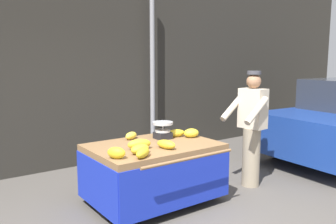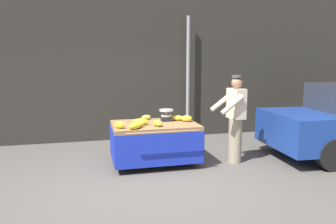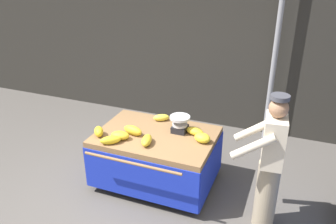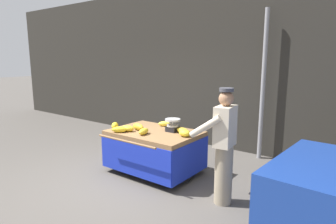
{
  "view_description": "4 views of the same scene",
  "coord_description": "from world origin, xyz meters",
  "px_view_note": "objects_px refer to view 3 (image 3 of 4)",
  "views": [
    {
      "loc": [
        -2.16,
        -2.83,
        1.87
      ],
      "look_at": [
        0.52,
        0.89,
        1.19
      ],
      "focal_mm": 37.57,
      "sensor_mm": 36.0,
      "label": 1
    },
    {
      "loc": [
        -0.96,
        -5.13,
        1.97
      ],
      "look_at": [
        0.5,
        0.72,
        1.03
      ],
      "focal_mm": 34.66,
      "sensor_mm": 36.0,
      "label": 2
    },
    {
      "loc": [
        1.95,
        -2.96,
        3.06
      ],
      "look_at": [
        0.42,
        0.91,
        1.14
      ],
      "focal_mm": 37.06,
      "sensor_mm": 36.0,
      "label": 3
    },
    {
      "loc": [
        3.59,
        -3.14,
        2.13
      ],
      "look_at": [
        0.51,
        0.95,
        1.17
      ],
      "focal_mm": 31.14,
      "sensor_mm": 36.0,
      "label": 4
    }
  ],
  "objects_px": {
    "banana_bunch_0": "(120,135)",
    "banana_bunch_3": "(195,131)",
    "banana_bunch_2": "(133,130)",
    "banana_bunch_4": "(161,118)",
    "banana_cart": "(156,148)",
    "banana_bunch_5": "(202,138)",
    "banana_bunch_7": "(99,131)",
    "vendor_person": "(269,163)",
    "banana_bunch_1": "(147,140)",
    "banana_bunch_6": "(111,140)",
    "street_pole": "(275,54)",
    "weighing_scale": "(180,124)"
  },
  "relations": [
    {
      "from": "banana_bunch_1",
      "to": "banana_bunch_4",
      "type": "bearing_deg",
      "value": 96.96
    },
    {
      "from": "weighing_scale",
      "to": "banana_bunch_0",
      "type": "relative_size",
      "value": 1.13
    },
    {
      "from": "banana_bunch_2",
      "to": "banana_bunch_7",
      "type": "height_order",
      "value": "banana_bunch_7"
    },
    {
      "from": "banana_cart",
      "to": "banana_bunch_0",
      "type": "bearing_deg",
      "value": -141.98
    },
    {
      "from": "banana_bunch_3",
      "to": "banana_bunch_6",
      "type": "bearing_deg",
      "value": -146.08
    },
    {
      "from": "banana_bunch_3",
      "to": "banana_bunch_7",
      "type": "bearing_deg",
      "value": -157.32
    },
    {
      "from": "banana_bunch_1",
      "to": "banana_bunch_5",
      "type": "xyz_separation_m",
      "value": [
        0.66,
        0.31,
        0.01
      ]
    },
    {
      "from": "banana_bunch_0",
      "to": "banana_bunch_2",
      "type": "xyz_separation_m",
      "value": [
        0.1,
        0.18,
        0.01
      ]
    },
    {
      "from": "weighing_scale",
      "to": "banana_bunch_4",
      "type": "xyz_separation_m",
      "value": [
        -0.37,
        0.23,
        -0.07
      ]
    },
    {
      "from": "banana_cart",
      "to": "banana_bunch_6",
      "type": "bearing_deg",
      "value": -134.2
    },
    {
      "from": "banana_bunch_0",
      "to": "banana_bunch_1",
      "type": "xyz_separation_m",
      "value": [
        0.38,
        0.01,
        -0.0
      ]
    },
    {
      "from": "banana_bunch_2",
      "to": "banana_bunch_5",
      "type": "bearing_deg",
      "value": 8.98
    },
    {
      "from": "banana_cart",
      "to": "banana_bunch_3",
      "type": "xyz_separation_m",
      "value": [
        0.5,
        0.18,
        0.26
      ]
    },
    {
      "from": "banana_cart",
      "to": "banana_bunch_2",
      "type": "height_order",
      "value": "banana_bunch_2"
    },
    {
      "from": "street_pole",
      "to": "banana_bunch_3",
      "type": "xyz_separation_m",
      "value": [
        -0.79,
        -1.79,
        -0.7
      ]
    },
    {
      "from": "street_pole",
      "to": "banana_bunch_5",
      "type": "height_order",
      "value": "street_pole"
    },
    {
      "from": "street_pole",
      "to": "banana_bunch_7",
      "type": "xyz_separation_m",
      "value": [
        -1.99,
        -2.29,
        -0.69
      ]
    },
    {
      "from": "banana_bunch_6",
      "to": "banana_bunch_0",
      "type": "bearing_deg",
      "value": 69.61
    },
    {
      "from": "weighing_scale",
      "to": "banana_bunch_2",
      "type": "bearing_deg",
      "value": -151.13
    },
    {
      "from": "banana_bunch_6",
      "to": "banana_bunch_2",
      "type": "bearing_deg",
      "value": 64.77
    },
    {
      "from": "banana_bunch_2",
      "to": "banana_bunch_6",
      "type": "xyz_separation_m",
      "value": [
        -0.16,
        -0.33,
        -0.01
      ]
    },
    {
      "from": "banana_bunch_4",
      "to": "banana_bunch_5",
      "type": "height_order",
      "value": "banana_bunch_5"
    },
    {
      "from": "banana_bunch_2",
      "to": "banana_bunch_7",
      "type": "xyz_separation_m",
      "value": [
        -0.41,
        -0.2,
        0.0
      ]
    },
    {
      "from": "weighing_scale",
      "to": "banana_bunch_4",
      "type": "distance_m",
      "value": 0.44
    },
    {
      "from": "banana_bunch_0",
      "to": "banana_bunch_5",
      "type": "relative_size",
      "value": 1.14
    },
    {
      "from": "banana_bunch_0",
      "to": "banana_bunch_4",
      "type": "xyz_separation_m",
      "value": [
        0.3,
        0.72,
        -0.01
      ]
    },
    {
      "from": "banana_bunch_1",
      "to": "banana_bunch_2",
      "type": "distance_m",
      "value": 0.33
    },
    {
      "from": "weighing_scale",
      "to": "banana_bunch_6",
      "type": "xyz_separation_m",
      "value": [
        -0.72,
        -0.64,
        -0.06
      ]
    },
    {
      "from": "banana_bunch_0",
      "to": "vendor_person",
      "type": "height_order",
      "value": "vendor_person"
    },
    {
      "from": "vendor_person",
      "to": "banana_cart",
      "type": "bearing_deg",
      "value": 169.24
    },
    {
      "from": "banana_bunch_7",
      "to": "street_pole",
      "type": "bearing_deg",
      "value": 49.12
    },
    {
      "from": "street_pole",
      "to": "vendor_person",
      "type": "xyz_separation_m",
      "value": [
        0.25,
        -2.26,
        -0.68
      ]
    },
    {
      "from": "banana_bunch_5",
      "to": "banana_bunch_1",
      "type": "bearing_deg",
      "value": -154.41
    },
    {
      "from": "banana_bunch_1",
      "to": "banana_bunch_2",
      "type": "height_order",
      "value": "banana_bunch_2"
    },
    {
      "from": "banana_bunch_1",
      "to": "banana_bunch_7",
      "type": "distance_m",
      "value": 0.7
    },
    {
      "from": "weighing_scale",
      "to": "banana_bunch_6",
      "type": "bearing_deg",
      "value": -138.28
    },
    {
      "from": "banana_bunch_2",
      "to": "banana_bunch_4",
      "type": "distance_m",
      "value": 0.57
    },
    {
      "from": "banana_bunch_2",
      "to": "vendor_person",
      "type": "distance_m",
      "value": 1.83
    },
    {
      "from": "vendor_person",
      "to": "banana_bunch_6",
      "type": "bearing_deg",
      "value": -175.32
    },
    {
      "from": "banana_bunch_2",
      "to": "banana_bunch_4",
      "type": "xyz_separation_m",
      "value": [
        0.2,
        0.54,
        -0.01
      ]
    },
    {
      "from": "street_pole",
      "to": "banana_bunch_4",
      "type": "distance_m",
      "value": 2.19
    },
    {
      "from": "banana_bunch_2",
      "to": "banana_bunch_6",
      "type": "relative_size",
      "value": 1.08
    },
    {
      "from": "banana_bunch_1",
      "to": "banana_bunch_2",
      "type": "xyz_separation_m",
      "value": [
        -0.28,
        0.17,
        0.01
      ]
    },
    {
      "from": "banana_bunch_0",
      "to": "banana_bunch_3",
      "type": "xyz_separation_m",
      "value": [
        0.89,
        0.48,
        -0.0
      ]
    },
    {
      "from": "banana_bunch_6",
      "to": "weighing_scale",
      "type": "bearing_deg",
      "value": 41.72
    },
    {
      "from": "banana_bunch_0",
      "to": "banana_bunch_6",
      "type": "relative_size",
      "value": 0.92
    },
    {
      "from": "banana_bunch_0",
      "to": "vendor_person",
      "type": "xyz_separation_m",
      "value": [
        1.92,
        0.01,
        0.02
      ]
    },
    {
      "from": "banana_cart",
      "to": "banana_bunch_5",
      "type": "bearing_deg",
      "value": 2.24
    },
    {
      "from": "banana_bunch_3",
      "to": "banana_bunch_4",
      "type": "distance_m",
      "value": 0.64
    },
    {
      "from": "banana_cart",
      "to": "banana_bunch_4",
      "type": "relative_size",
      "value": 6.97
    }
  ]
}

